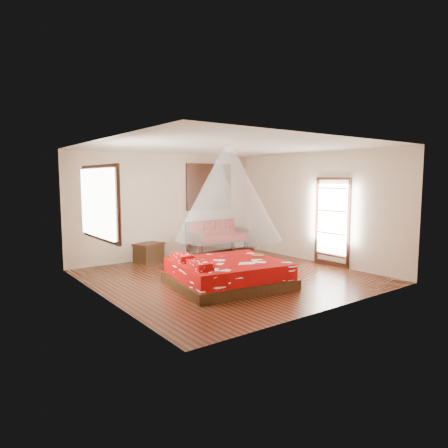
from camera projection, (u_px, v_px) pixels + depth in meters
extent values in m
cube|color=black|center=(229.00, 277.00, 8.73)|extent=(5.50, 5.50, 0.02)
cube|color=silver|center=(229.00, 146.00, 8.41)|extent=(5.50, 5.50, 0.02)
cube|color=#C6B191|center=(102.00, 221.00, 6.94)|extent=(0.02, 5.50, 2.80)
cube|color=#C6B191|center=(315.00, 207.00, 10.20)|extent=(0.02, 5.50, 2.80)
cube|color=#C6B191|center=(167.00, 206.00, 10.78)|extent=(5.50, 0.02, 2.80)
cube|color=#C6B191|center=(333.00, 224.00, 6.37)|extent=(5.50, 0.02, 2.80)
cube|color=black|center=(228.00, 281.00, 7.98)|extent=(2.40, 2.23, 0.20)
cube|color=#910504|center=(228.00, 268.00, 7.95)|extent=(2.29, 2.12, 0.30)
cube|color=#910504|center=(200.00, 265.00, 7.19)|extent=(0.38, 0.60, 0.14)
cube|color=#910504|center=(183.00, 258.00, 7.91)|extent=(0.38, 0.60, 0.14)
cube|color=black|center=(201.00, 251.00, 10.62)|extent=(0.08, 0.08, 0.42)
cube|color=black|center=(246.00, 245.00, 11.55)|extent=(0.08, 0.08, 0.42)
cube|color=black|center=(188.00, 248.00, 11.13)|extent=(0.08, 0.08, 0.42)
cube|color=black|center=(233.00, 243.00, 12.06)|extent=(0.08, 0.08, 0.42)
cube|color=black|center=(218.00, 241.00, 11.32)|extent=(1.69, 0.75, 0.08)
cube|color=#970805|center=(218.00, 237.00, 11.31)|extent=(1.63, 0.69, 0.14)
cube|color=black|center=(211.00, 229.00, 11.56)|extent=(1.69, 0.06, 0.55)
cube|color=black|center=(194.00, 238.00, 10.83)|extent=(0.06, 0.75, 0.30)
cube|color=black|center=(240.00, 233.00, 11.78)|extent=(0.06, 0.75, 0.30)
cube|color=#910504|center=(197.00, 229.00, 11.12)|extent=(0.36, 0.19, 0.37)
cube|color=#910504|center=(208.00, 228.00, 11.34)|extent=(0.36, 0.19, 0.37)
cube|color=#910504|center=(219.00, 227.00, 11.56)|extent=(0.36, 0.19, 0.37)
cube|color=#910504|center=(229.00, 226.00, 11.79)|extent=(0.36, 0.19, 0.37)
cube|color=black|center=(149.00, 254.00, 10.23)|extent=(0.79, 0.68, 0.44)
cube|color=black|center=(149.00, 244.00, 10.21)|extent=(0.84, 0.73, 0.05)
cube|color=black|center=(209.00, 187.00, 11.49)|extent=(1.52, 0.06, 1.32)
cube|color=black|center=(209.00, 187.00, 11.48)|extent=(1.35, 0.04, 1.10)
cube|color=black|center=(100.00, 203.00, 7.09)|extent=(0.08, 1.74, 1.34)
cube|color=silver|center=(102.00, 203.00, 7.11)|extent=(0.04, 1.54, 1.10)
cube|color=black|center=(332.00, 223.00, 9.74)|extent=(0.08, 1.02, 2.16)
cube|color=white|center=(332.00, 219.00, 9.71)|extent=(0.03, 0.82, 1.70)
cylinder|color=brown|center=(258.00, 256.00, 8.41)|extent=(0.27, 0.27, 0.03)
cone|color=white|center=(228.00, 193.00, 7.78)|extent=(2.09, 2.09, 1.80)
cone|color=white|center=(219.00, 183.00, 11.10)|extent=(0.93, 0.93, 1.50)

